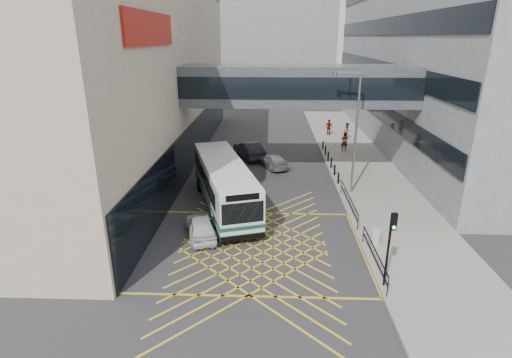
# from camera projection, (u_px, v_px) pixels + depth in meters

# --- Properties ---
(ground) EXTENTS (120.00, 120.00, 0.00)m
(ground) POSITION_uv_depth(u_px,v_px,m) (253.00, 247.00, 22.28)
(ground) COLOR #333335
(building_whsmith) EXTENTS (24.17, 42.00, 16.00)m
(building_whsmith) POSITION_uv_depth(u_px,v_px,m) (58.00, 73.00, 35.26)
(building_whsmith) COLOR #BAAB90
(building_whsmith) RESTS_ON ground
(building_right) EXTENTS (24.09, 44.00, 20.00)m
(building_right) POSITION_uv_depth(u_px,v_px,m) (498.00, 48.00, 40.65)
(building_right) COLOR gray
(building_right) RESTS_ON ground
(building_far) EXTENTS (28.00, 16.00, 18.00)m
(building_far) POSITION_uv_depth(u_px,v_px,m) (256.00, 48.00, 75.76)
(building_far) COLOR gray
(building_far) RESTS_ON ground
(skybridge) EXTENTS (20.00, 4.10, 3.00)m
(skybridge) POSITION_uv_depth(u_px,v_px,m) (298.00, 85.00, 30.93)
(skybridge) COLOR #3F4449
(skybridge) RESTS_ON ground
(pavement) EXTENTS (6.00, 54.00, 0.16)m
(pavement) POSITION_uv_depth(u_px,v_px,m) (360.00, 165.00, 36.05)
(pavement) COLOR gray
(pavement) RESTS_ON ground
(box_junction) EXTENTS (12.00, 9.00, 0.01)m
(box_junction) POSITION_uv_depth(u_px,v_px,m) (253.00, 247.00, 22.28)
(box_junction) COLOR gold
(box_junction) RESTS_ON ground
(bus) EXTENTS (5.80, 11.65, 3.19)m
(bus) POSITION_uv_depth(u_px,v_px,m) (224.00, 183.00, 27.10)
(bus) COLOR silver
(bus) RESTS_ON ground
(car_white) EXTENTS (2.83, 4.44, 1.31)m
(car_white) POSITION_uv_depth(u_px,v_px,m) (201.00, 226.00, 23.23)
(car_white) COLOR silver
(car_white) RESTS_ON ground
(car_dark) EXTENTS (3.82, 5.39, 1.57)m
(car_dark) POSITION_uv_depth(u_px,v_px,m) (249.00, 150.00, 38.39)
(car_dark) COLOR black
(car_dark) RESTS_ON ground
(car_silver) EXTENTS (3.09, 4.37, 1.25)m
(car_silver) POSITION_uv_depth(u_px,v_px,m) (273.00, 160.00, 35.64)
(car_silver) COLOR gray
(car_silver) RESTS_ON ground
(traffic_light) EXTENTS (0.28, 0.44, 3.76)m
(traffic_light) POSITION_uv_depth(u_px,v_px,m) (390.00, 239.00, 17.68)
(traffic_light) COLOR black
(traffic_light) RESTS_ON pavement
(street_lamp) EXTENTS (1.98, 0.41, 8.68)m
(street_lamp) POSITION_uv_depth(u_px,v_px,m) (354.00, 126.00, 28.08)
(street_lamp) COLOR slate
(street_lamp) RESTS_ON pavement
(litter_bin) EXTENTS (0.53, 0.53, 0.91)m
(litter_bin) POSITION_uv_depth(u_px,v_px,m) (376.00, 238.00, 22.01)
(litter_bin) COLOR #ADA89E
(litter_bin) RESTS_ON pavement
(kerb_railings) EXTENTS (0.05, 12.54, 1.00)m
(kerb_railings) POSITION_uv_depth(u_px,v_px,m) (359.00, 221.00, 23.44)
(kerb_railings) COLOR black
(kerb_railings) RESTS_ON pavement
(bollards) EXTENTS (0.14, 10.14, 0.90)m
(bollards) POSITION_uv_depth(u_px,v_px,m) (330.00, 160.00, 35.97)
(bollards) COLOR black
(bollards) RESTS_ON pavement
(pedestrian_a) EXTENTS (0.77, 0.56, 1.88)m
(pedestrian_a) POSITION_uv_depth(u_px,v_px,m) (344.00, 142.00, 39.92)
(pedestrian_a) COLOR gray
(pedestrian_a) RESTS_ON pavement
(pedestrian_b) EXTENTS (1.05, 0.88, 1.85)m
(pedestrian_b) POSITION_uv_depth(u_px,v_px,m) (347.00, 131.00, 44.57)
(pedestrian_b) COLOR gray
(pedestrian_b) RESTS_ON pavement
(pedestrian_c) EXTENTS (1.15, 1.03, 1.78)m
(pedestrian_c) POSITION_uv_depth(u_px,v_px,m) (329.00, 127.00, 46.75)
(pedestrian_c) COLOR gray
(pedestrian_c) RESTS_ON pavement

